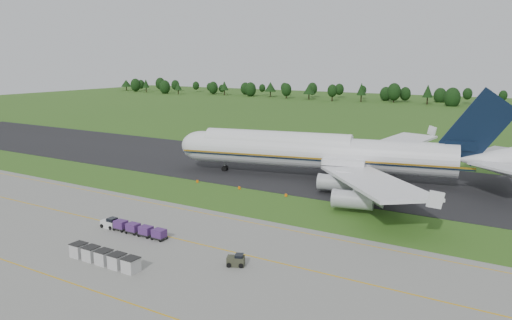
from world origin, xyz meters
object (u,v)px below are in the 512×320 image
Objects in this scene: uld_row at (104,257)px; aircraft at (326,152)px; baggage_train at (132,228)px; edge_markers at (262,192)px; utility_cart at (236,261)px.

aircraft is at bearing 84.42° from uld_row.
baggage_train reaches higher than edge_markers.
edge_markers is (5.20, 30.31, -0.61)m from baggage_train.
baggage_train reaches higher than utility_cart.
baggage_train is 4.91× the size of utility_cart.
uld_row is at bearing -62.43° from baggage_train.
baggage_train is 11.72m from uld_row.
edge_markers is (-15.14, 32.37, -0.39)m from utility_cart.
utility_cart is 0.23× the size of uld_row.
baggage_train is 1.11× the size of uld_row.
baggage_train is at bearing 117.57° from uld_row.
edge_markers is at bearing 90.32° from uld_row.
aircraft reaches higher than utility_cart.
aircraft reaches higher than baggage_train.
uld_row is at bearing -95.58° from aircraft.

